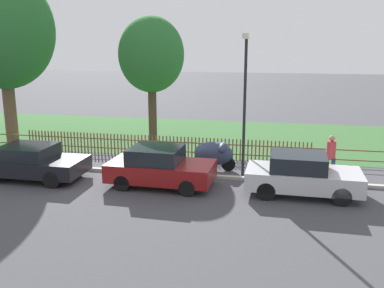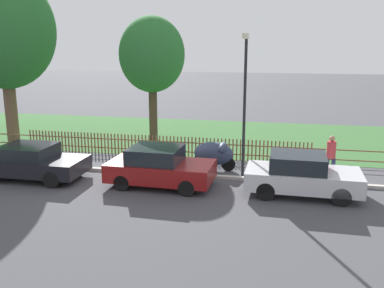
{
  "view_description": "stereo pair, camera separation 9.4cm",
  "coord_description": "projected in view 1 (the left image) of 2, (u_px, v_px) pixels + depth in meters",
  "views": [
    {
      "loc": [
        5.12,
        -15.5,
        5.1
      ],
      "look_at": [
        1.8,
        0.98,
        1.1
      ],
      "focal_mm": 40.0,
      "sensor_mm": 36.0,
      "label": 1
    },
    {
      "loc": [
        5.21,
        -15.48,
        5.1
      ],
      "look_at": [
        1.8,
        0.98,
        1.1
      ],
      "focal_mm": 40.0,
      "sensor_mm": 36.0,
      "label": 2
    }
  ],
  "objects": [
    {
      "name": "street_lamp",
      "position": [
        245.0,
        88.0,
        15.9
      ],
      "size": [
        0.2,
        0.79,
        5.42
      ],
      "color": "black",
      "rests_on": "ground"
    },
    {
      "name": "tree_behind_motorcycle",
      "position": [
        2.0,
        31.0,
        21.1
      ],
      "size": [
        5.07,
        5.07,
        8.63
      ],
      "color": "brown",
      "rests_on": "ground"
    },
    {
      "name": "pedestrian_near_fence",
      "position": [
        331.0,
        154.0,
        16.27
      ],
      "size": [
        0.45,
        0.45,
        1.68
      ],
      "rotation": [
        0.0,
        0.0,
        2.71
      ],
      "color": "#2D3351",
      "rests_on": "ground"
    },
    {
      "name": "covered_motorcycle",
      "position": [
        215.0,
        153.0,
        17.41
      ],
      "size": [
        1.8,
        0.89,
        1.17
      ],
      "rotation": [
        0.0,
        0.0,
        -0.05
      ],
      "color": "black",
      "rests_on": "ground"
    },
    {
      "name": "parked_car_black_saloon",
      "position": [
        32.0,
        162.0,
        16.28
      ],
      "size": [
        3.95,
        1.9,
        1.31
      ],
      "rotation": [
        0.0,
        0.0,
        -0.0
      ],
      "color": "black",
      "rests_on": "ground"
    },
    {
      "name": "tree_mid_park",
      "position": [
        151.0,
        55.0,
        22.05
      ],
      "size": [
        3.4,
        3.4,
        6.46
      ],
      "color": "#473828",
      "rests_on": "ground"
    },
    {
      "name": "ground_plane",
      "position": [
        143.0,
        174.0,
        16.95
      ],
      "size": [
        120.0,
        120.0,
        0.0
      ],
      "primitive_type": "plane",
      "color": "#424247"
    },
    {
      "name": "kerb_stone",
      "position": [
        143.0,
        172.0,
        17.03
      ],
      "size": [
        43.3,
        0.2,
        0.12
      ],
      "primitive_type": "cube",
      "color": "#B2ADA3",
      "rests_on": "ground"
    },
    {
      "name": "parked_car_navy_estate",
      "position": [
        160.0,
        167.0,
        15.47
      ],
      "size": [
        3.85,
        1.98,
        1.44
      ],
      "rotation": [
        0.0,
        0.0,
        -0.03
      ],
      "color": "maroon",
      "rests_on": "ground"
    },
    {
      "name": "grass_strip",
      "position": [
        184.0,
        135.0,
        24.22
      ],
      "size": [
        43.3,
        9.63,
        0.01
      ],
      "primitive_type": "cube",
      "color": "#33602D",
      "rests_on": "ground"
    },
    {
      "name": "park_fence",
      "position": [
        161.0,
        146.0,
        19.52
      ],
      "size": [
        43.3,
        0.05,
        0.97
      ],
      "color": "brown",
      "rests_on": "ground"
    },
    {
      "name": "parked_car_red_compact",
      "position": [
        302.0,
        174.0,
        14.57
      ],
      "size": [
        3.88,
        1.89,
        1.43
      ],
      "rotation": [
        0.0,
        0.0,
        -0.02
      ],
      "color": "#BCBCC1",
      "rests_on": "ground"
    }
  ]
}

